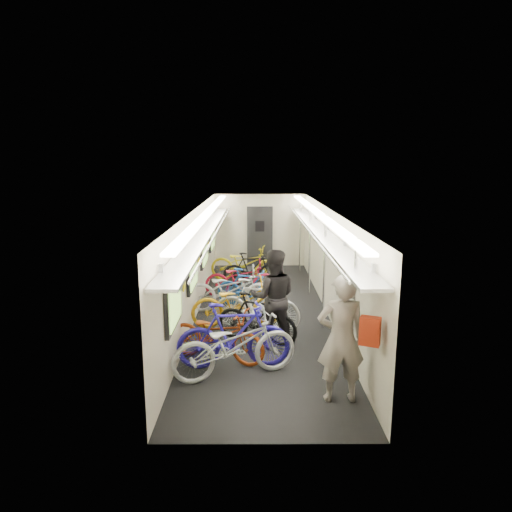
{
  "coord_description": "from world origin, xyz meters",
  "views": [
    {
      "loc": [
        -0.18,
        -10.05,
        3.42
      ],
      "look_at": [
        -0.14,
        0.98,
        1.15
      ],
      "focal_mm": 32.0,
      "sensor_mm": 36.0,
      "label": 1
    }
  ],
  "objects_px": {
    "bicycle_1": "(234,336)",
    "passenger_mid": "(273,297)",
    "backpack": "(370,331)",
    "passenger_near": "(341,338)",
    "bicycle_0": "(235,345)"
  },
  "relations": [
    {
      "from": "bicycle_1",
      "to": "passenger_mid",
      "type": "height_order",
      "value": "passenger_mid"
    },
    {
      "from": "bicycle_1",
      "to": "backpack",
      "type": "bearing_deg",
      "value": -136.1
    },
    {
      "from": "passenger_near",
      "to": "bicycle_0",
      "type": "bearing_deg",
      "value": -28.59
    },
    {
      "from": "bicycle_1",
      "to": "backpack",
      "type": "distance_m",
      "value": 2.56
    },
    {
      "from": "passenger_near",
      "to": "passenger_mid",
      "type": "height_order",
      "value": "passenger_near"
    },
    {
      "from": "passenger_mid",
      "to": "backpack",
      "type": "relative_size",
      "value": 4.84
    },
    {
      "from": "bicycle_0",
      "to": "passenger_near",
      "type": "bearing_deg",
      "value": -135.87
    },
    {
      "from": "bicycle_0",
      "to": "backpack",
      "type": "height_order",
      "value": "backpack"
    },
    {
      "from": "bicycle_0",
      "to": "passenger_mid",
      "type": "distance_m",
      "value": 1.6
    },
    {
      "from": "bicycle_0",
      "to": "backpack",
      "type": "relative_size",
      "value": 5.46
    },
    {
      "from": "bicycle_0",
      "to": "passenger_mid",
      "type": "relative_size",
      "value": 1.13
    },
    {
      "from": "passenger_mid",
      "to": "passenger_near",
      "type": "bearing_deg",
      "value": 112.97
    },
    {
      "from": "bicycle_0",
      "to": "passenger_near",
      "type": "relative_size",
      "value": 1.09
    },
    {
      "from": "bicycle_0",
      "to": "passenger_mid",
      "type": "height_order",
      "value": "passenger_mid"
    },
    {
      "from": "bicycle_1",
      "to": "backpack",
      "type": "xyz_separation_m",
      "value": [
        1.84,
        -1.63,
        0.7
      ]
    }
  ]
}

